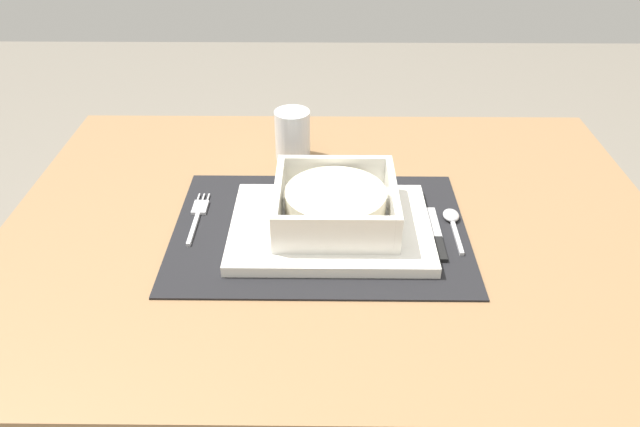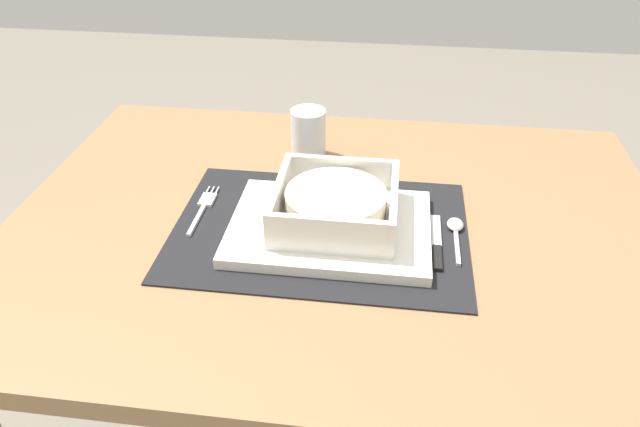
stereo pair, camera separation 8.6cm
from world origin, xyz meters
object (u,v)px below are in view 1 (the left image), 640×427
object	(u,v)px
dining_table	(334,270)
fork	(198,214)
butter_knife	(437,237)
porridge_bowl	(335,204)
drinking_glass	(293,137)
spoon	(452,219)

from	to	relation	value
dining_table	fork	xyz separation A→B (m)	(-0.21, 0.00, 0.10)
dining_table	butter_knife	bearing A→B (deg)	-19.15
porridge_bowl	drinking_glass	size ratio (longest dim) A/B	1.99
porridge_bowl	fork	xyz separation A→B (m)	(-0.21, 0.03, -0.04)
spoon	drinking_glass	bearing A→B (deg)	139.84
dining_table	butter_knife	distance (m)	0.19
porridge_bowl	spoon	bearing A→B (deg)	5.01
fork	spoon	world-z (taller)	spoon
porridge_bowl	butter_knife	distance (m)	0.15
porridge_bowl	butter_knife	size ratio (longest dim) A/B	1.34
spoon	dining_table	bearing A→B (deg)	176.59
porridge_bowl	fork	world-z (taller)	porridge_bowl
porridge_bowl	spoon	distance (m)	0.18
dining_table	drinking_glass	bearing A→B (deg)	110.23
fork	spoon	xyz separation A→B (m)	(0.38, -0.01, 0.00)
spoon	drinking_glass	world-z (taller)	drinking_glass
fork	butter_knife	distance (m)	0.36
porridge_bowl	spoon	xyz separation A→B (m)	(0.17, 0.02, -0.04)
dining_table	fork	bearing A→B (deg)	178.67
dining_table	porridge_bowl	world-z (taller)	porridge_bowl
dining_table	porridge_bowl	distance (m)	0.14
fork	butter_knife	xyz separation A→B (m)	(0.35, -0.06, 0.00)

